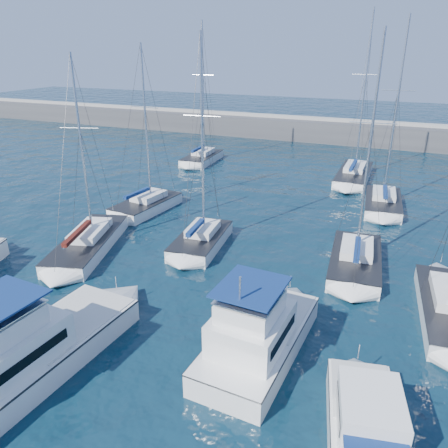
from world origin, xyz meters
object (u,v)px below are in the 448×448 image
at_px(motor_yacht_port_inner, 23,355).
at_px(motor_yacht_stbd_inner, 256,337).
at_px(sailboat_back_a, 202,158).
at_px(sailboat_back_c, 383,202).
at_px(sailboat_mid_c, 201,239).
at_px(sailboat_mid_d, 355,260).
at_px(motor_yacht_stbd_outer, 365,426).
at_px(sailboat_mid_b, 89,243).
at_px(sailboat_back_b, 354,174).
at_px(sailboat_mid_a, 147,205).

xyz_separation_m(motor_yacht_port_inner, motor_yacht_stbd_inner, (9.00, 5.18, 0.00)).
bearing_deg(sailboat_back_a, sailboat_back_c, -23.86).
distance_m(sailboat_mid_c, sailboat_mid_d, 10.86).
height_order(motor_yacht_stbd_outer, sailboat_mid_b, sailboat_mid_b).
xyz_separation_m(sailboat_back_a, sailboat_back_b, (18.64, -0.26, -0.02)).
bearing_deg(sailboat_mid_d, motor_yacht_stbd_inner, -110.77).
distance_m(motor_yacht_port_inner, sailboat_mid_b, 13.08).
xyz_separation_m(motor_yacht_port_inner, sailboat_mid_a, (-6.48, 20.15, -0.60)).
bearing_deg(sailboat_back_a, sailboat_mid_b, -84.75).
distance_m(motor_yacht_stbd_inner, sailboat_back_a, 37.49).
relative_size(motor_yacht_stbd_inner, sailboat_mid_a, 0.59).
bearing_deg(sailboat_mid_c, sailboat_mid_d, -0.88).
bearing_deg(motor_yacht_stbd_outer, motor_yacht_stbd_inner, 137.30).
distance_m(sailboat_mid_a, sailboat_mid_d, 18.99).
bearing_deg(sailboat_mid_d, sailboat_back_b, 92.79).
height_order(sailboat_mid_c, sailboat_mid_d, sailboat_mid_d).
relative_size(sailboat_mid_b, sailboat_back_b, 0.78).
bearing_deg(sailboat_back_a, sailboat_back_b, -3.16).
distance_m(sailboat_mid_d, sailboat_back_a, 30.50).
xyz_separation_m(motor_yacht_stbd_outer, sailboat_back_b, (-5.07, 35.52, -0.41)).
relative_size(sailboat_mid_b, sailboat_mid_d, 0.91).
bearing_deg(motor_yacht_stbd_outer, sailboat_back_c, 81.30).
bearing_deg(sailboat_mid_b, sailboat_back_a, 80.41).
distance_m(motor_yacht_stbd_outer, sailboat_back_a, 42.92).
height_order(sailboat_mid_b, sailboat_mid_c, sailboat_mid_c).
bearing_deg(sailboat_mid_c, motor_yacht_stbd_outer, -51.79).
distance_m(sailboat_mid_a, sailboat_mid_c, 9.19).
xyz_separation_m(motor_yacht_stbd_inner, sailboat_mid_d, (3.11, 11.06, -0.61)).
xyz_separation_m(motor_yacht_stbd_inner, sailboat_back_a, (-18.47, 32.62, -0.57)).
height_order(motor_yacht_stbd_outer, sailboat_mid_d, sailboat_mid_d).
distance_m(motor_yacht_port_inner, motor_yacht_stbd_inner, 10.38).
xyz_separation_m(sailboat_mid_b, sailboat_mid_d, (18.08, 4.62, 0.03)).
bearing_deg(sailboat_mid_c, sailboat_back_c, 43.77).
xyz_separation_m(sailboat_back_a, sailboat_back_c, (22.34, -8.80, -0.01)).
height_order(motor_yacht_stbd_inner, sailboat_mid_b, sailboat_mid_b).
height_order(motor_yacht_stbd_outer, sailboat_back_b, sailboat_back_b).
distance_m(motor_yacht_stbd_inner, sailboat_mid_c, 12.69).
bearing_deg(sailboat_mid_d, sailboat_mid_b, -170.73).
distance_m(motor_yacht_port_inner, sailboat_mid_d, 20.27).
distance_m(motor_yacht_stbd_inner, sailboat_back_c, 24.14).
bearing_deg(sailboat_back_a, motor_yacht_stbd_inner, -62.84).
relative_size(motor_yacht_stbd_outer, sailboat_back_b, 0.36).
height_order(sailboat_mid_d, sailboat_back_b, sailboat_back_b).
xyz_separation_m(motor_yacht_stbd_outer, sailboat_back_c, (-1.37, 26.98, -0.39)).
xyz_separation_m(motor_yacht_stbd_outer, sailboat_back_a, (-23.71, 35.78, -0.38)).
height_order(motor_yacht_stbd_outer, sailboat_back_c, sailboat_back_c).
bearing_deg(motor_yacht_stbd_outer, sailboat_mid_b, 142.99).
bearing_deg(motor_yacht_stbd_inner, sailboat_mid_c, 130.72).
bearing_deg(sailboat_back_a, motor_yacht_stbd_outer, -58.84).
xyz_separation_m(sailboat_mid_a, sailboat_back_a, (-2.99, 17.66, 0.03)).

